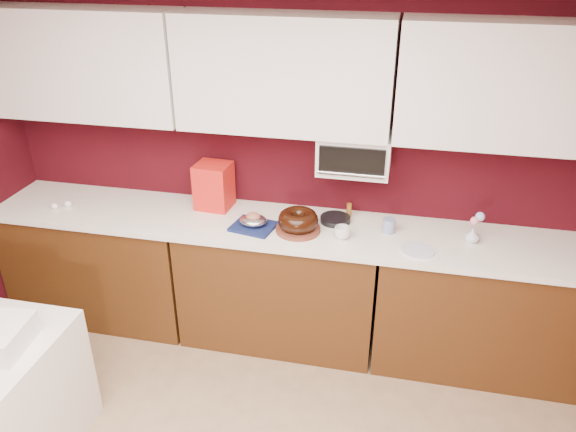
# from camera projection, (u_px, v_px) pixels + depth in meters

# --- Properties ---
(wall_back) EXTENTS (4.00, 0.02, 2.50)m
(wall_back) POSITION_uv_depth(u_px,v_px,m) (290.00, 158.00, 3.79)
(wall_back) COLOR #39070E
(wall_back) RESTS_ON floor
(base_cabinet_left) EXTENTS (1.31, 0.58, 0.86)m
(base_cabinet_left) POSITION_uv_depth(u_px,v_px,m) (105.00, 262.00, 4.15)
(base_cabinet_left) COLOR #49280E
(base_cabinet_left) RESTS_ON floor
(base_cabinet_center) EXTENTS (1.31, 0.58, 0.86)m
(base_cabinet_center) POSITION_uv_depth(u_px,v_px,m) (280.00, 284.00, 3.90)
(base_cabinet_center) COLOR #49280E
(base_cabinet_center) RESTS_ON floor
(base_cabinet_right) EXTENTS (1.31, 0.58, 0.86)m
(base_cabinet_right) POSITION_uv_depth(u_px,v_px,m) (480.00, 309.00, 3.64)
(base_cabinet_right) COLOR #49280E
(base_cabinet_right) RESTS_ON floor
(countertop) EXTENTS (4.00, 0.62, 0.04)m
(countertop) POSITION_uv_depth(u_px,v_px,m) (280.00, 227.00, 3.69)
(countertop) COLOR white
(countertop) RESTS_ON base_cabinet_center
(upper_cabinet_left) EXTENTS (1.31, 0.33, 0.70)m
(upper_cabinet_left) POSITION_uv_depth(u_px,v_px,m) (83.00, 64.00, 3.63)
(upper_cabinet_left) COLOR white
(upper_cabinet_left) RESTS_ON wall_back
(upper_cabinet_center) EXTENTS (1.31, 0.33, 0.70)m
(upper_cabinet_center) POSITION_uv_depth(u_px,v_px,m) (284.00, 74.00, 3.38)
(upper_cabinet_center) COLOR white
(upper_cabinet_center) RESTS_ON wall_back
(upper_cabinet_right) EXTENTS (1.31, 0.33, 0.70)m
(upper_cabinet_right) POSITION_uv_depth(u_px,v_px,m) (517.00, 86.00, 3.12)
(upper_cabinet_right) COLOR white
(upper_cabinet_right) RESTS_ON wall_back
(toaster_oven) EXTENTS (0.45, 0.30, 0.25)m
(toaster_oven) POSITION_uv_depth(u_px,v_px,m) (355.00, 153.00, 3.52)
(toaster_oven) COLOR white
(toaster_oven) RESTS_ON upper_cabinet_center
(toaster_oven_door) EXTENTS (0.40, 0.02, 0.18)m
(toaster_oven_door) POSITION_uv_depth(u_px,v_px,m) (352.00, 162.00, 3.38)
(toaster_oven_door) COLOR black
(toaster_oven_door) RESTS_ON toaster_oven
(toaster_oven_handle) EXTENTS (0.42, 0.02, 0.02)m
(toaster_oven_handle) POSITION_uv_depth(u_px,v_px,m) (351.00, 174.00, 3.41)
(toaster_oven_handle) COLOR silver
(toaster_oven_handle) RESTS_ON toaster_oven
(cake_base) EXTENTS (0.34, 0.34, 0.03)m
(cake_base) POSITION_uv_depth(u_px,v_px,m) (298.00, 229.00, 3.59)
(cake_base) COLOR brown
(cake_base) RESTS_ON countertop
(bundt_cake) EXTENTS (0.33, 0.33, 0.11)m
(bundt_cake) POSITION_uv_depth(u_px,v_px,m) (298.00, 220.00, 3.56)
(bundt_cake) COLOR black
(bundt_cake) RESTS_ON cake_base
(navy_towel) EXTENTS (0.30, 0.27, 0.02)m
(navy_towel) POSITION_uv_depth(u_px,v_px,m) (253.00, 226.00, 3.63)
(navy_towel) COLOR #141E4C
(navy_towel) RESTS_ON countertop
(foil_ham_nest) EXTENTS (0.22, 0.21, 0.07)m
(foil_ham_nest) POSITION_uv_depth(u_px,v_px,m) (253.00, 220.00, 3.61)
(foil_ham_nest) COLOR silver
(foil_ham_nest) RESTS_ON navy_towel
(roasted_ham) EXTENTS (0.10, 0.09, 0.06)m
(roasted_ham) POSITION_uv_depth(u_px,v_px,m) (253.00, 217.00, 3.60)
(roasted_ham) COLOR #A5624B
(roasted_ham) RESTS_ON foil_ham_nest
(pandoro_box) EXTENTS (0.25, 0.23, 0.32)m
(pandoro_box) POSITION_uv_depth(u_px,v_px,m) (214.00, 186.00, 3.85)
(pandoro_box) COLOR #B60C1E
(pandoro_box) RESTS_ON countertop
(dark_pan) EXTENTS (0.26, 0.26, 0.03)m
(dark_pan) POSITION_uv_depth(u_px,v_px,m) (335.00, 219.00, 3.71)
(dark_pan) COLOR black
(dark_pan) RESTS_ON countertop
(coffee_mug) EXTENTS (0.12, 0.12, 0.10)m
(coffee_mug) POSITION_uv_depth(u_px,v_px,m) (342.00, 231.00, 3.49)
(coffee_mug) COLOR silver
(coffee_mug) RESTS_ON countertop
(blue_jar) EXTENTS (0.09, 0.09, 0.09)m
(blue_jar) POSITION_uv_depth(u_px,v_px,m) (389.00, 226.00, 3.57)
(blue_jar) COLOR navy
(blue_jar) RESTS_ON countertop
(flower_vase) EXTENTS (0.09, 0.09, 0.11)m
(flower_vase) POSITION_uv_depth(u_px,v_px,m) (472.00, 235.00, 3.45)
(flower_vase) COLOR silver
(flower_vase) RESTS_ON countertop
(flower_pink) EXTENTS (0.05, 0.05, 0.05)m
(flower_pink) POSITION_uv_depth(u_px,v_px,m) (475.00, 221.00, 3.41)
(flower_pink) COLOR pink
(flower_pink) RESTS_ON flower_vase
(flower_blue) EXTENTS (0.06, 0.06, 0.06)m
(flower_blue) POSITION_uv_depth(u_px,v_px,m) (480.00, 217.00, 3.41)
(flower_blue) COLOR #95BEEF
(flower_blue) RESTS_ON flower_vase
(china_plate) EXTENTS (0.23, 0.23, 0.01)m
(china_plate) POSITION_uv_depth(u_px,v_px,m) (418.00, 250.00, 3.37)
(china_plate) COLOR white
(china_plate) RESTS_ON countertop
(amber_bottle) EXTENTS (0.04, 0.04, 0.10)m
(amber_bottle) POSITION_uv_depth(u_px,v_px,m) (349.00, 210.00, 3.76)
(amber_bottle) COLOR brown
(amber_bottle) RESTS_ON countertop
(egg_left) EXTENTS (0.07, 0.06, 0.04)m
(egg_left) POSITION_uv_depth(u_px,v_px,m) (54.00, 206.00, 3.88)
(egg_left) COLOR white
(egg_left) RESTS_ON countertop
(egg_right) EXTENTS (0.06, 0.05, 0.04)m
(egg_right) POSITION_uv_depth(u_px,v_px,m) (68.00, 204.00, 3.91)
(egg_right) COLOR white
(egg_right) RESTS_ON countertop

